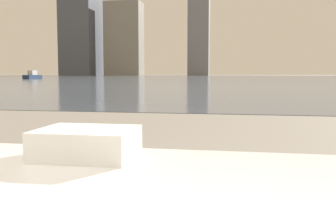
{
  "coord_description": "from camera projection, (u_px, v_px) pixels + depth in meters",
  "views": [
    {
      "loc": [
        0.36,
        -0.05,
        0.78
      ],
      "look_at": [
        -0.02,
        2.12,
        0.59
      ],
      "focal_mm": 40.0,
      "sensor_mm": 36.0,
      "label": 1
    }
  ],
  "objects": [
    {
      "name": "skyline_tower_2",
      "position": [
        199.0,
        31.0,
        116.6
      ],
      "size": [
        6.44,
        6.69,
        27.58
      ],
      "color": "slate",
      "rests_on": "ground_plane"
    },
    {
      "name": "harbor_boat_2",
      "position": [
        33.0,
        76.0,
        48.85
      ],
      "size": [
        1.23,
        2.98,
        1.09
      ],
      "color": "navy",
      "rests_on": "harbor_water"
    },
    {
      "name": "skyline_tower_0",
      "position": [
        81.0,
        5.0,
        122.43
      ],
      "size": [
        10.45,
        13.9,
        46.14
      ],
      "color": "#4C515B",
      "rests_on": "ground_plane"
    },
    {
      "name": "harbor_water",
      "position": [
        231.0,
        78.0,
        61.03
      ],
      "size": [
        180.0,
        110.0,
        0.01
      ],
      "color": "slate",
      "rests_on": "ground_plane"
    },
    {
      "name": "skyline_tower_1",
      "position": [
        124.0,
        39.0,
        120.93
      ],
      "size": [
        11.53,
        7.58,
        23.41
      ],
      "color": "gray",
      "rests_on": "ground_plane"
    },
    {
      "name": "towel_stack",
      "position": [
        87.0,
        143.0,
        1.03
      ],
      "size": [
        0.26,
        0.21,
        0.08
      ],
      "color": "white",
      "rests_on": "bathtub"
    }
  ]
}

